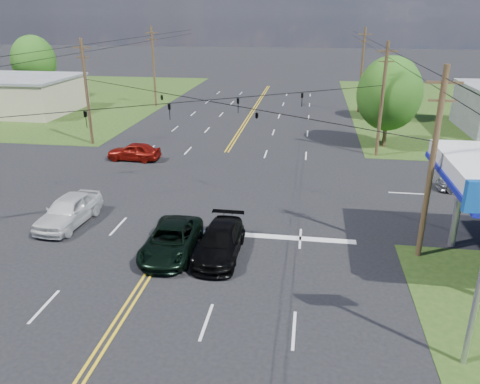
% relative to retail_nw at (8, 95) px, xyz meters
% --- Properties ---
extents(ground, '(280.00, 280.00, 0.00)m').
position_rel_retail_nw_xyz_m(ground, '(30.00, -22.00, -2.00)').
color(ground, black).
rests_on(ground, ground).
extents(grass_nw, '(46.00, 48.00, 0.03)m').
position_rel_retail_nw_xyz_m(grass_nw, '(-5.00, 10.00, -2.00)').
color(grass_nw, '#253F14').
rests_on(grass_nw, ground).
extents(stop_bar, '(10.00, 0.50, 0.02)m').
position_rel_retail_nw_xyz_m(stop_bar, '(35.00, -30.00, -2.00)').
color(stop_bar, silver).
rests_on(stop_bar, ground).
extents(retail_nw, '(16.00, 11.00, 4.00)m').
position_rel_retail_nw_xyz_m(retail_nw, '(0.00, 0.00, 0.00)').
color(retail_nw, tan).
rests_on(retail_nw, ground).
extents(pole_se, '(1.60, 0.28, 9.50)m').
position_rel_retail_nw_xyz_m(pole_se, '(43.00, -31.00, 2.92)').
color(pole_se, '#44331C').
rests_on(pole_se, ground).
extents(pole_nw, '(1.60, 0.28, 9.50)m').
position_rel_retail_nw_xyz_m(pole_nw, '(17.00, -13.00, 2.92)').
color(pole_nw, '#44331C').
rests_on(pole_nw, ground).
extents(pole_ne, '(1.60, 0.28, 9.50)m').
position_rel_retail_nw_xyz_m(pole_ne, '(43.00, -13.00, 2.92)').
color(pole_ne, '#44331C').
rests_on(pole_ne, ground).
extents(pole_left_far, '(1.60, 0.28, 10.00)m').
position_rel_retail_nw_xyz_m(pole_left_far, '(17.00, 6.00, 3.17)').
color(pole_left_far, '#44331C').
rests_on(pole_left_far, ground).
extents(pole_right_far, '(1.60, 0.28, 10.00)m').
position_rel_retail_nw_xyz_m(pole_right_far, '(43.00, 6.00, 3.17)').
color(pole_right_far, '#44331C').
rests_on(pole_right_far, ground).
extents(span_wire_signals, '(26.00, 18.00, 1.13)m').
position_rel_retail_nw_xyz_m(span_wire_signals, '(30.00, -22.00, 4.00)').
color(span_wire_signals, black).
rests_on(span_wire_signals, ground).
extents(power_lines, '(26.04, 100.00, 0.64)m').
position_rel_retail_nw_xyz_m(power_lines, '(30.00, -24.00, 6.60)').
color(power_lines, black).
rests_on(power_lines, ground).
extents(tree_right_a, '(5.70, 5.70, 8.18)m').
position_rel_retail_nw_xyz_m(tree_right_a, '(44.00, -10.00, 2.87)').
color(tree_right_a, '#44331C').
rests_on(tree_right_a, ground).
extents(tree_right_b, '(4.94, 4.94, 7.09)m').
position_rel_retail_nw_xyz_m(tree_right_b, '(46.50, 2.00, 2.22)').
color(tree_right_b, '#44331C').
rests_on(tree_right_b, ground).
extents(tree_far_l, '(6.08, 6.08, 8.72)m').
position_rel_retail_nw_xyz_m(tree_far_l, '(-2.00, 10.00, 3.19)').
color(tree_far_l, '#44331C').
rests_on(tree_far_l, ground).
extents(pickup_dkgreen, '(2.59, 5.37, 1.48)m').
position_rel_retail_nw_xyz_m(pickup_dkgreen, '(30.50, -32.63, -1.26)').
color(pickup_dkgreen, black).
rests_on(pickup_dkgreen, ground).
extents(suv_black, '(2.12, 5.17, 1.50)m').
position_rel_retail_nw_xyz_m(suv_black, '(33.00, -32.49, -1.25)').
color(suv_black, black).
rests_on(suv_black, ground).
extents(pickup_white, '(2.42, 5.20, 1.72)m').
position_rel_retail_nw_xyz_m(pickup_white, '(23.58, -30.07, -1.14)').
color(pickup_white, silver).
rests_on(pickup_white, ground).
extents(sedan_red, '(4.44, 1.88, 1.50)m').
position_rel_retail_nw_xyz_m(sedan_red, '(22.76, -17.35, -1.25)').
color(sedan_red, maroon).
rests_on(sedan_red, ground).
extents(sedan_far, '(5.58, 2.87, 1.55)m').
position_rel_retail_nw_xyz_m(sedan_far, '(48.82, -21.00, -1.23)').
color(sedan_far, '#B0B1B6').
rests_on(sedan_far, ground).
extents(polesign_ne, '(2.15, 0.29, 7.81)m').
position_rel_retail_nw_xyz_m(polesign_ne, '(44.26, -8.23, 4.05)').
color(polesign_ne, '#A5A5AA').
rests_on(polesign_ne, ground).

